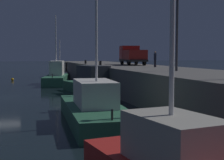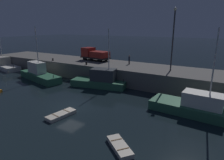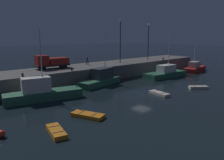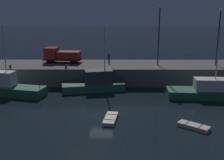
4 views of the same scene
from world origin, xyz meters
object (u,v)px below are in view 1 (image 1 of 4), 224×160
Objects in this scene: bollard_east at (86,62)px; mooring_buoy_near at (12,79)px; fishing_boat_white at (94,108)px; lamp_post_west at (177,5)px; fishing_boat_orange at (56,76)px; bollard_central at (100,63)px; dockworker at (155,58)px; utility_truck at (132,55)px; fishing_trawler_red at (91,83)px; fishing_boat_black at (60,72)px.

mooring_buoy_near is at bearing -125.20° from bollard_east.
lamp_post_west reaches higher than fishing_boat_white.
fishing_boat_orange is 4.61m from bollard_east.
mooring_buoy_near is 18.04m from bollard_central.
fishing_boat_orange reaches higher than bollard_east.
lamp_post_west reaches higher than dockworker.
utility_truck reaches higher than bollard_east.
fishing_trawler_red is 14.89m from fishing_boat_white.
fishing_boat_white is at bearing -10.94° from bollard_east.
fishing_boat_orange is at bearing -169.70° from fishing_trawler_red.
fishing_trawler_red is at bearing -105.79° from dockworker.
bollard_east is (12.97, 1.84, 1.97)m from fishing_boat_black.
lamp_post_west is (34.55, 4.61, 6.85)m from fishing_boat_black.
dockworker is at bearing 143.58° from fishing_boat_white.
bollard_central is (20.98, 1.89, 1.99)m from fishing_boat_black.
fishing_boat_orange is at bearing -78.49° from bollard_east.
bollard_east is (-8.02, -0.05, -0.03)m from bollard_central.
bollard_east is (-26.87, 5.19, 2.05)m from fishing_boat_white.
mooring_buoy_near is (-33.75, -4.56, -0.65)m from fishing_boat_white.
fishing_boat_black is 17.99× the size of bollard_east.
fishing_boat_orange is 10.74m from utility_truck.
fishing_boat_orange is (-26.03, 1.07, 0.17)m from fishing_boat_white.
utility_truck is at bearing 154.48° from fishing_boat_white.
fishing_boat_white is 26.05m from fishing_boat_orange.
mooring_buoy_near is 0.76× the size of bollard_central.
fishing_boat_orange reaches higher than fishing_boat_white.
dockworker is at bearing -1.94° from utility_truck.
fishing_boat_white is (14.55, -3.15, -0.20)m from fishing_trawler_red.
bollard_central is (-18.85, 5.24, 2.07)m from fishing_boat_white.
fishing_boat_white reaches higher than fishing_boat_black.
mooring_buoy_near is at bearing -146.31° from dockworker.
mooring_buoy_near is at bearing -156.25° from lamp_post_west.
utility_truck is 7.51m from dockworker.
fishing_boat_black is 16.23× the size of bollard_central.
dockworker reaches higher than bollard_central.
fishing_boat_orange reaches higher than dockworker.
bollard_central is at bearing 5.14° from fishing_boat_black.
fishing_boat_white is 16.10m from dockworker.
fishing_trawler_red is at bearing -152.56° from lamp_post_west.
lamp_post_west is at bearing 7.32° from bollard_east.
fishing_boat_black is at bearing -162.08° from utility_truck.
mooring_buoy_near is 32.01m from lamp_post_west.
lamp_post_west is (28.47, 12.53, 7.58)m from mooring_buoy_near.
fishing_boat_orange is at bearing -9.39° from fishing_boat_black.
lamp_post_west is 18.20× the size of bollard_east.
lamp_post_west is (-5.28, 7.96, 6.93)m from fishing_boat_white.
utility_truck is 4.75m from bollard_central.
bollard_central is at bearing -168.65° from lamp_post_west.
fishing_trawler_red is at bearing 167.76° from fishing_boat_white.
bollard_central reaches higher than mooring_buoy_near.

